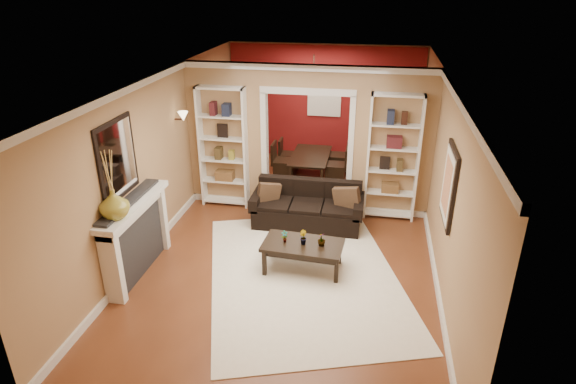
% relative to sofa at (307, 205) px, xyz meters
% --- Properties ---
extents(floor, '(8.00, 8.00, 0.00)m').
position_rel_sofa_xyz_m(floor, '(-0.13, -0.45, -0.38)').
color(floor, brown).
rests_on(floor, ground).
extents(ceiling, '(8.00, 8.00, 0.00)m').
position_rel_sofa_xyz_m(ceiling, '(-0.13, -0.45, 2.32)').
color(ceiling, white).
rests_on(ceiling, ground).
extents(wall_back, '(8.00, 0.00, 8.00)m').
position_rel_sofa_xyz_m(wall_back, '(-0.13, 3.55, 0.97)').
color(wall_back, tan).
rests_on(wall_back, ground).
extents(wall_front, '(8.00, 0.00, 8.00)m').
position_rel_sofa_xyz_m(wall_front, '(-0.13, -4.45, 0.97)').
color(wall_front, tan).
rests_on(wall_front, ground).
extents(wall_left, '(0.00, 8.00, 8.00)m').
position_rel_sofa_xyz_m(wall_left, '(-2.38, -0.45, 0.97)').
color(wall_left, tan).
rests_on(wall_left, ground).
extents(wall_right, '(0.00, 8.00, 8.00)m').
position_rel_sofa_xyz_m(wall_right, '(2.12, -0.45, 0.97)').
color(wall_right, tan).
rests_on(wall_right, ground).
extents(partition_wall, '(4.50, 0.15, 2.70)m').
position_rel_sofa_xyz_m(partition_wall, '(-0.13, 0.75, 0.97)').
color(partition_wall, tan).
rests_on(partition_wall, floor).
extents(red_back_panel, '(4.44, 0.04, 2.64)m').
position_rel_sofa_xyz_m(red_back_panel, '(-0.13, 3.52, 0.94)').
color(red_back_panel, maroon).
rests_on(red_back_panel, floor).
extents(dining_window, '(0.78, 0.03, 0.98)m').
position_rel_sofa_xyz_m(dining_window, '(-0.13, 3.48, 1.17)').
color(dining_window, '#8CA5CC').
rests_on(dining_window, wall_back).
extents(area_rug, '(3.75, 4.44, 0.01)m').
position_rel_sofa_xyz_m(area_rug, '(0.18, -1.60, -0.38)').
color(area_rug, white).
rests_on(area_rug, floor).
extents(sofa, '(1.96, 0.85, 0.77)m').
position_rel_sofa_xyz_m(sofa, '(0.00, 0.00, 0.00)').
color(sofa, black).
rests_on(sofa, floor).
extents(pillow_left, '(0.40, 0.31, 0.40)m').
position_rel_sofa_xyz_m(pillow_left, '(-0.69, -0.02, 0.19)').
color(pillow_left, brown).
rests_on(pillow_left, sofa).
extents(pillow_right, '(0.47, 0.25, 0.45)m').
position_rel_sofa_xyz_m(pillow_right, '(0.69, -0.02, 0.22)').
color(pillow_right, brown).
rests_on(pillow_right, sofa).
extents(coffee_table, '(1.22, 0.72, 0.45)m').
position_rel_sofa_xyz_m(coffee_table, '(0.14, -1.44, -0.16)').
color(coffee_table, black).
rests_on(coffee_table, floor).
extents(plant_left, '(0.12, 0.10, 0.18)m').
position_rel_sofa_xyz_m(plant_left, '(-0.13, -1.44, 0.16)').
color(plant_left, '#336626').
rests_on(plant_left, coffee_table).
extents(plant_center, '(0.15, 0.15, 0.21)m').
position_rel_sofa_xyz_m(plant_center, '(0.14, -1.44, 0.17)').
color(plant_center, '#336626').
rests_on(plant_center, coffee_table).
extents(plant_right, '(0.15, 0.15, 0.20)m').
position_rel_sofa_xyz_m(plant_right, '(0.42, -1.44, 0.17)').
color(plant_right, '#336626').
rests_on(plant_right, coffee_table).
extents(bookshelf_left, '(0.90, 0.30, 2.30)m').
position_rel_sofa_xyz_m(bookshelf_left, '(-1.68, 0.58, 0.77)').
color(bookshelf_left, white).
rests_on(bookshelf_left, floor).
extents(bookshelf_right, '(0.90, 0.30, 2.30)m').
position_rel_sofa_xyz_m(bookshelf_right, '(1.42, 0.58, 0.77)').
color(bookshelf_right, white).
rests_on(bookshelf_right, floor).
extents(fireplace, '(0.32, 1.70, 1.16)m').
position_rel_sofa_xyz_m(fireplace, '(-2.22, -1.95, 0.20)').
color(fireplace, white).
rests_on(fireplace, floor).
extents(vase, '(0.47, 0.47, 0.41)m').
position_rel_sofa_xyz_m(vase, '(-2.22, -2.42, 0.98)').
color(vase, olive).
rests_on(vase, fireplace).
extents(mirror, '(0.03, 0.95, 1.10)m').
position_rel_sofa_xyz_m(mirror, '(-2.36, -1.95, 1.42)').
color(mirror, silver).
rests_on(mirror, wall_left).
extents(wall_sconce, '(0.18, 0.18, 0.22)m').
position_rel_sofa_xyz_m(wall_sconce, '(-2.28, 0.10, 1.45)').
color(wall_sconce, '#FFE0A5').
rests_on(wall_sconce, wall_left).
extents(framed_art, '(0.04, 0.85, 1.05)m').
position_rel_sofa_xyz_m(framed_art, '(2.08, -1.45, 1.17)').
color(framed_art, black).
rests_on(framed_art, wall_right).
extents(dining_table, '(1.45, 0.81, 0.51)m').
position_rel_sofa_xyz_m(dining_table, '(-0.23, 2.25, -0.13)').
color(dining_table, black).
rests_on(dining_table, floor).
extents(dining_chair_nw, '(0.55, 0.55, 0.87)m').
position_rel_sofa_xyz_m(dining_chair_nw, '(-0.78, 1.95, 0.05)').
color(dining_chair_nw, black).
rests_on(dining_chair_nw, floor).
extents(dining_chair_ne, '(0.49, 0.49, 0.84)m').
position_rel_sofa_xyz_m(dining_chair_ne, '(0.32, 1.95, 0.04)').
color(dining_chair_ne, black).
rests_on(dining_chair_ne, floor).
extents(dining_chair_sw, '(0.38, 0.38, 0.76)m').
position_rel_sofa_xyz_m(dining_chair_sw, '(-0.78, 2.55, -0.00)').
color(dining_chair_sw, black).
rests_on(dining_chair_sw, floor).
extents(dining_chair_se, '(0.45, 0.45, 0.84)m').
position_rel_sofa_xyz_m(dining_chair_se, '(0.32, 2.55, 0.04)').
color(dining_chair_se, black).
rests_on(dining_chair_se, floor).
extents(chandelier, '(0.50, 0.50, 0.30)m').
position_rel_sofa_xyz_m(chandelier, '(-0.13, 2.25, 1.64)').
color(chandelier, '#3D231B').
rests_on(chandelier, ceiling).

